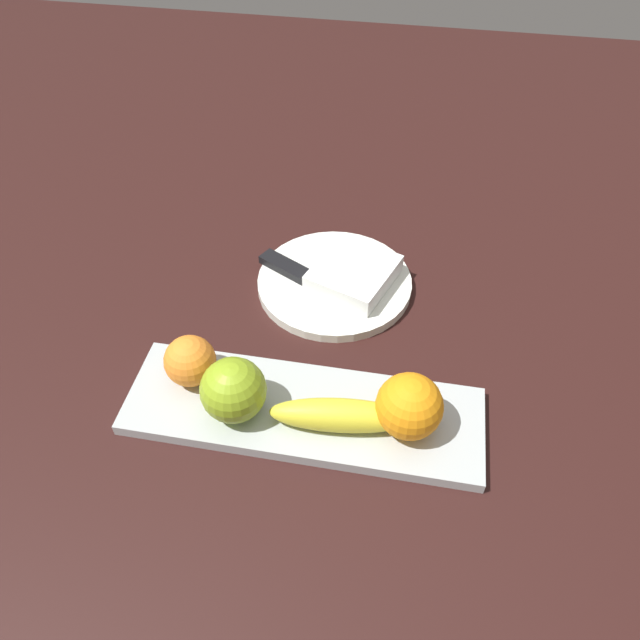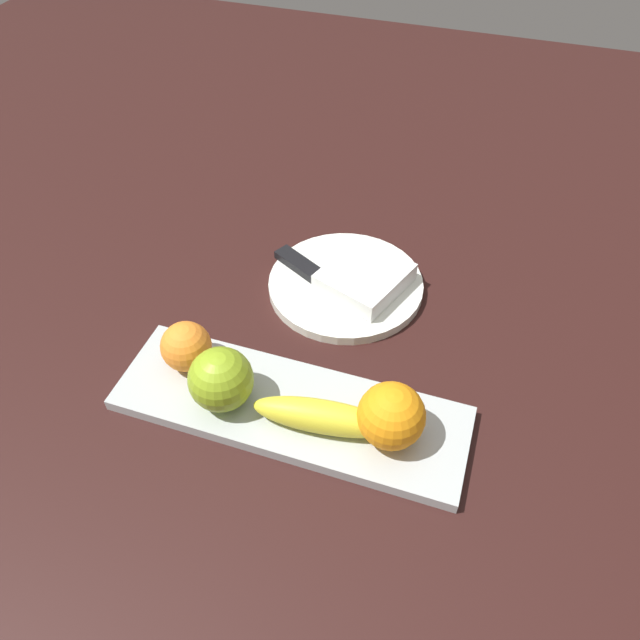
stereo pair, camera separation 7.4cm
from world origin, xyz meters
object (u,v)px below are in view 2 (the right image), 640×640
orange_near_apple (391,416)px  orange_near_banana (186,346)px  apple (221,379)px  banana (323,417)px  knife (309,272)px  folded_napkin (365,278)px  fruit_tray (289,408)px  dinner_plate (345,285)px

orange_near_apple → orange_near_banana: orange_near_apple is taller
apple → banana: size_ratio=0.47×
orange_near_apple → knife: size_ratio=0.43×
folded_napkin → fruit_tray: bearing=-96.9°
apple → folded_napkin: bearing=67.3°
knife → apple: bearing=-67.4°
fruit_tray → dinner_plate: size_ratio=1.90×
orange_near_apple → knife: bearing=127.2°
orange_near_apple → knife: orange_near_apple is taller
knife → banana: bearing=-39.7°
folded_napkin → knife: bearing=-178.2°
orange_near_apple → dinner_plate: 0.26m
orange_near_banana → apple: bearing=-30.2°
orange_near_apple → orange_near_banana: size_ratio=1.21×
fruit_tray → knife: 0.23m
orange_near_apple → folded_napkin: 0.25m
knife → orange_near_banana: bearing=-85.1°
fruit_tray → folded_napkin: size_ratio=3.76×
banana → knife: banana is taller
banana → fruit_tray: bearing=-26.1°
folded_napkin → banana: bearing=-85.3°
orange_near_apple → orange_near_banana: bearing=174.6°
apple → orange_near_banana: size_ratio=1.22×
fruit_tray → orange_near_apple: size_ratio=5.57×
fruit_tray → orange_near_banana: 0.14m
apple → orange_near_banana: bearing=149.8°
orange_near_apple → dinner_plate: (-0.12, 0.23, -0.04)m
dinner_plate → banana: bearing=-79.0°
orange_near_banana → banana: bearing=-11.2°
fruit_tray → knife: (-0.05, 0.22, 0.01)m
fruit_tray → orange_near_apple: bearing=-2.1°
orange_near_banana → folded_napkin: size_ratio=0.56×
dinner_plate → folded_napkin: bearing=0.0°
apple → banana: (0.12, 0.00, -0.02)m
fruit_tray → banana: bearing=-19.4°
apple → dinner_plate: 0.25m
orange_near_apple → dinner_plate: bearing=117.5°
banana → orange_near_apple: orange_near_apple is taller
fruit_tray → knife: knife is taller
apple → folded_napkin: 0.26m
banana → orange_near_apple: size_ratio=2.16×
orange_near_banana → orange_near_apple: bearing=-5.4°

